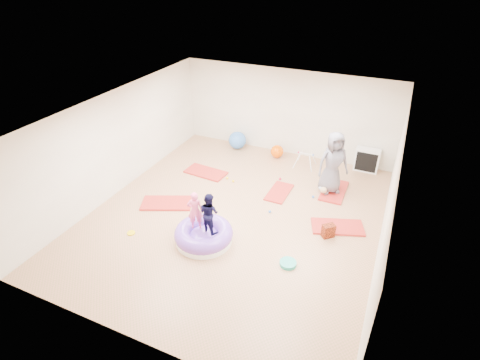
% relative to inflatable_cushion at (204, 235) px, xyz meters
% --- Properties ---
extents(room, '(7.01, 8.01, 2.81)m').
position_rel_inflatable_cushion_xyz_m(room, '(0.26, 1.19, 1.23)').
color(room, tan).
rests_on(room, ground).
extents(gym_mat_front_left, '(1.48, 1.14, 0.06)m').
position_rel_inflatable_cushion_xyz_m(gym_mat_front_left, '(-1.64, 0.92, -0.14)').
color(gym_mat_front_left, red).
rests_on(gym_mat_front_left, ground).
extents(gym_mat_mid_left, '(1.31, 0.73, 0.05)m').
position_rel_inflatable_cushion_xyz_m(gym_mat_mid_left, '(-1.48, 2.82, -0.14)').
color(gym_mat_mid_left, red).
rests_on(gym_mat_mid_left, ground).
extents(gym_mat_center_back, '(0.56, 1.08, 0.04)m').
position_rel_inflatable_cushion_xyz_m(gym_mat_center_back, '(0.95, 2.66, -0.15)').
color(gym_mat_center_back, red).
rests_on(gym_mat_center_back, ground).
extents(gym_mat_right, '(1.38, 1.00, 0.05)m').
position_rel_inflatable_cushion_xyz_m(gym_mat_right, '(2.76, 1.75, -0.14)').
color(gym_mat_right, red).
rests_on(gym_mat_right, ground).
extents(gym_mat_rear_right, '(0.63, 1.26, 0.05)m').
position_rel_inflatable_cushion_xyz_m(gym_mat_rear_right, '(2.34, 3.36, -0.14)').
color(gym_mat_rear_right, red).
rests_on(gym_mat_rear_right, ground).
extents(inflatable_cushion, '(1.37, 1.37, 0.43)m').
position_rel_inflatable_cushion_xyz_m(inflatable_cushion, '(0.00, 0.00, 0.00)').
color(inflatable_cushion, white).
rests_on(inflatable_cushion, ground).
extents(child_pink, '(0.42, 0.36, 0.96)m').
position_rel_inflatable_cushion_xyz_m(child_pink, '(-0.18, -0.02, 0.71)').
color(child_pink, '#FC5994').
rests_on(child_pink, inflatable_cushion).
extents(child_navy, '(0.57, 0.50, 0.98)m').
position_rel_inflatable_cushion_xyz_m(child_navy, '(0.16, 0.02, 0.72)').
color(child_navy, black).
rests_on(child_navy, inflatable_cushion).
extents(adult_caregiver, '(1.03, 0.95, 1.76)m').
position_rel_inflatable_cushion_xyz_m(adult_caregiver, '(2.22, 3.29, 0.77)').
color(adult_caregiver, '#5B5863').
rests_on(adult_caregiver, gym_mat_rear_right).
extents(infant, '(0.39, 0.40, 0.23)m').
position_rel_inflatable_cushion_xyz_m(infant, '(2.11, 3.15, 0.00)').
color(infant, silver).
rests_on(infant, gym_mat_rear_right).
extents(ball_pit_balls, '(2.69, 3.30, 0.07)m').
position_rel_inflatable_cushion_xyz_m(ball_pit_balls, '(0.73, 2.23, -0.13)').
color(ball_pit_balls, '#DD1041').
rests_on(ball_pit_balls, ground).
extents(exercise_ball_blue, '(0.60, 0.60, 0.60)m').
position_rel_inflatable_cushion_xyz_m(exercise_ball_blue, '(-1.30, 4.79, 0.13)').
color(exercise_ball_blue, '#3671C6').
rests_on(exercise_ball_blue, ground).
extents(exercise_ball_orange, '(0.42, 0.42, 0.42)m').
position_rel_inflatable_cushion_xyz_m(exercise_ball_orange, '(0.17, 4.71, 0.04)').
color(exercise_ball_orange, '#F35700').
rests_on(exercise_ball_orange, ground).
extents(infant_play_gym, '(0.62, 0.59, 0.48)m').
position_rel_inflatable_cushion_xyz_m(infant_play_gym, '(1.19, 4.43, 0.15)').
color(infant_play_gym, white).
rests_on(infant_play_gym, ground).
extents(cube_shelf, '(0.72, 0.35, 0.72)m').
position_rel_inflatable_cushion_xyz_m(cube_shelf, '(2.97, 4.98, 0.19)').
color(cube_shelf, white).
rests_on(cube_shelf, ground).
extents(balance_disc, '(0.37, 0.37, 0.08)m').
position_rel_inflatable_cushion_xyz_m(balance_disc, '(2.04, 0.02, -0.13)').
color(balance_disc, teal).
rests_on(balance_disc, ground).
extents(backpack, '(0.33, 0.33, 0.33)m').
position_rel_inflatable_cushion_xyz_m(backpack, '(2.62, 1.32, -0.00)').
color(backpack, '#B0300C').
rests_on(backpack, ground).
extents(yellow_toy, '(0.19, 0.19, 0.03)m').
position_rel_inflatable_cushion_xyz_m(yellow_toy, '(-1.73, -0.49, -0.15)').
color(yellow_toy, yellow).
rests_on(yellow_toy, ground).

